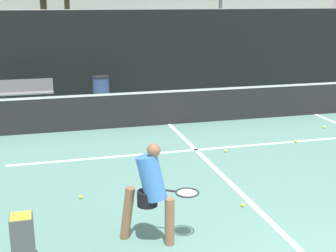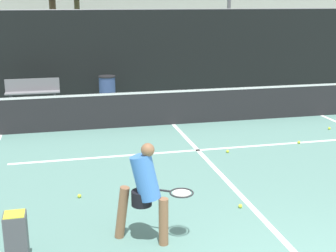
# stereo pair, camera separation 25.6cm
# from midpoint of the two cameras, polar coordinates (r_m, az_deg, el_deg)

# --- Properties ---
(court_service_line) EXTENTS (8.25, 0.10, 0.01)m
(court_service_line) POSITION_cam_midpoint_polar(r_m,az_deg,el_deg) (10.65, 4.34, -2.95)
(court_service_line) COLOR white
(court_service_line) RESTS_ON ground
(court_center_mark) EXTENTS (0.10, 7.51, 0.01)m
(court_center_mark) POSITION_cam_midpoint_polar(r_m,az_deg,el_deg) (9.39, 6.94, -5.57)
(court_center_mark) COLOR white
(court_center_mark) RESTS_ON ground
(net) EXTENTS (11.09, 0.09, 1.07)m
(net) POSITION_cam_midpoint_polar(r_m,az_deg,el_deg) (12.68, 1.24, 2.43)
(net) COLOR slate
(net) RESTS_ON ground
(fence_back) EXTENTS (24.00, 0.06, 2.99)m
(fence_back) POSITION_cam_midpoint_polar(r_m,az_deg,el_deg) (16.72, -2.50, 8.92)
(fence_back) COLOR black
(fence_back) RESTS_ON ground
(player_practicing) EXTENTS (1.19, 0.57, 1.46)m
(player_practicing) POSITION_cam_midpoint_polar(r_m,az_deg,el_deg) (6.48, -1.69, -7.72)
(player_practicing) COLOR #8C6042
(player_practicing) RESTS_ON ground
(tennis_ball_scattered_0) EXTENTS (0.07, 0.07, 0.07)m
(tennis_ball_scattered_0) POSITION_cam_midpoint_polar(r_m,az_deg,el_deg) (8.27, -9.88, -8.40)
(tennis_ball_scattered_0) COLOR #D1E033
(tennis_ball_scattered_0) RESTS_ON ground
(tennis_ball_scattered_2) EXTENTS (0.07, 0.07, 0.07)m
(tennis_ball_scattered_2) POSITION_cam_midpoint_polar(r_m,az_deg,el_deg) (10.54, 7.97, -3.08)
(tennis_ball_scattered_2) COLOR #D1E033
(tennis_ball_scattered_2) RESTS_ON ground
(tennis_ball_scattered_3) EXTENTS (0.07, 0.07, 0.07)m
(tennis_ball_scattered_3) POSITION_cam_midpoint_polar(r_m,az_deg,el_deg) (7.89, 9.74, -9.59)
(tennis_ball_scattered_3) COLOR #D1E033
(tennis_ball_scattered_3) RESTS_ON ground
(tennis_ball_scattered_6) EXTENTS (0.07, 0.07, 0.07)m
(tennis_ball_scattered_6) POSITION_cam_midpoint_polar(r_m,az_deg,el_deg) (11.56, 16.28, -1.92)
(tennis_ball_scattered_6) COLOR #D1E033
(tennis_ball_scattered_6) RESTS_ON ground
(tennis_ball_scattered_7) EXTENTS (0.07, 0.07, 0.07)m
(tennis_ball_scattered_7) POSITION_cam_midpoint_polar(r_m,az_deg,el_deg) (13.04, 19.60, -0.27)
(tennis_ball_scattered_7) COLOR #D1E033
(tennis_ball_scattered_7) RESTS_ON ground
(ball_hopper) EXTENTS (0.28, 0.28, 0.71)m
(ball_hopper) POSITION_cam_midpoint_polar(r_m,az_deg,el_deg) (6.39, -16.88, -12.92)
(ball_hopper) COLOR #4C4C51
(ball_hopper) RESTS_ON ground
(courtside_bench) EXTENTS (1.69, 0.38, 0.86)m
(courtside_bench) POSITION_cam_midpoint_polar(r_m,az_deg,el_deg) (15.58, -15.71, 4.12)
(courtside_bench) COLOR slate
(courtside_bench) RESTS_ON ground
(trash_bin) EXTENTS (0.57, 0.57, 0.84)m
(trash_bin) POSITION_cam_midpoint_polar(r_m,az_deg,el_deg) (15.85, -6.96, 4.58)
(trash_bin) COLOR #384C7F
(trash_bin) RESTS_ON ground
(parked_car) EXTENTS (1.81, 4.59, 1.45)m
(parked_car) POSITION_cam_midpoint_polar(r_m,az_deg,el_deg) (19.07, -10.37, 6.81)
(parked_car) COLOR navy
(parked_car) RESTS_ON ground
(building_far) EXTENTS (36.00, 2.40, 4.78)m
(building_far) POSITION_cam_midpoint_polar(r_m,az_deg,el_deg) (33.20, -8.06, 13.46)
(building_far) COLOR #B2ADA3
(building_far) RESTS_ON ground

